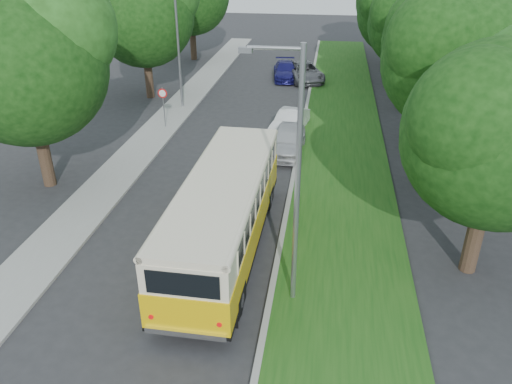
# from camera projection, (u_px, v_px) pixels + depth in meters

# --- Properties ---
(ground) EXTENTS (120.00, 120.00, 0.00)m
(ground) POSITION_uv_depth(u_px,v_px,m) (183.00, 245.00, 18.65)
(ground) COLOR #2A2A2C
(ground) RESTS_ON ground
(curb) EXTENTS (0.20, 70.00, 0.15)m
(curb) POSITION_uv_depth(u_px,v_px,m) (291.00, 189.00, 22.53)
(curb) COLOR gray
(curb) RESTS_ON ground
(grass_verge) EXTENTS (4.50, 70.00, 0.13)m
(grass_verge) POSITION_uv_depth(u_px,v_px,m) (343.00, 193.00, 22.23)
(grass_verge) COLOR #1A4D14
(grass_verge) RESTS_ON ground
(sidewalk) EXTENTS (2.20, 70.00, 0.12)m
(sidewalk) POSITION_uv_depth(u_px,v_px,m) (114.00, 178.00, 23.64)
(sidewalk) COLOR gray
(sidewalk) RESTS_ON ground
(treeline) EXTENTS (24.27, 41.91, 9.46)m
(treeline) POSITION_uv_depth(u_px,v_px,m) (305.00, 13.00, 31.28)
(treeline) COLOR #332319
(treeline) RESTS_ON ground
(lamppost_near) EXTENTS (1.71, 0.16, 8.00)m
(lamppost_near) POSITION_uv_depth(u_px,v_px,m) (295.00, 176.00, 13.89)
(lamppost_near) COLOR gray
(lamppost_near) RESTS_ON ground
(lamppost_far) EXTENTS (1.71, 0.16, 7.50)m
(lamppost_far) POSITION_uv_depth(u_px,v_px,m) (177.00, 45.00, 31.39)
(lamppost_far) COLOR gray
(lamppost_far) RESTS_ON ground
(warning_sign) EXTENTS (0.56, 0.10, 2.50)m
(warning_sign) POSITION_uv_depth(u_px,v_px,m) (163.00, 101.00, 28.95)
(warning_sign) COLOR gray
(warning_sign) RESTS_ON ground
(vintage_bus) EXTENTS (2.74, 10.19, 3.02)m
(vintage_bus) POSITION_uv_depth(u_px,v_px,m) (224.00, 215.00, 17.68)
(vintage_bus) COLOR yellow
(vintage_bus) RESTS_ON ground
(car_silver) EXTENTS (1.90, 4.31, 1.44)m
(car_silver) POSITION_uv_depth(u_px,v_px,m) (287.00, 140.00, 26.13)
(car_silver) COLOR silver
(car_silver) RESTS_ON ground
(car_white) EXTENTS (2.24, 4.06, 1.27)m
(car_white) POSITION_uv_depth(u_px,v_px,m) (289.00, 122.00, 28.96)
(car_white) COLOR silver
(car_white) RESTS_ON ground
(car_blue) EXTENTS (2.38, 4.69, 1.31)m
(car_blue) POSITION_uv_depth(u_px,v_px,m) (286.00, 71.00, 39.51)
(car_blue) COLOR navy
(car_blue) RESTS_ON ground
(car_grey) EXTENTS (3.78, 5.56, 1.41)m
(car_grey) POSITION_uv_depth(u_px,v_px,m) (304.00, 72.00, 38.98)
(car_grey) COLOR #53555A
(car_grey) RESTS_ON ground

